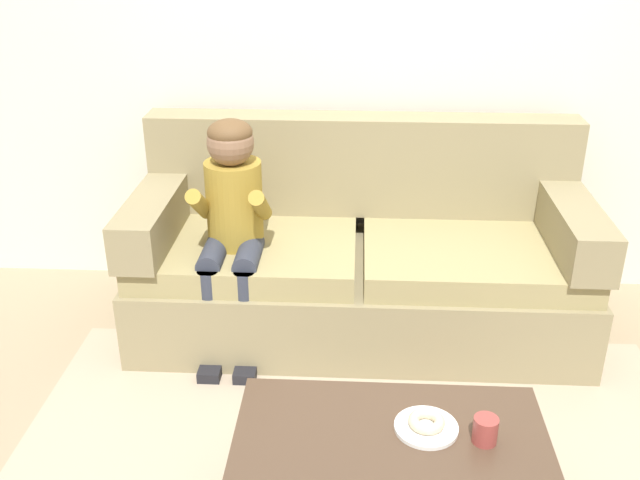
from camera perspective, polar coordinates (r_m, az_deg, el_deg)
ground at (r=3.04m, az=3.03°, el=-14.93°), size 10.00×10.00×0.00m
wall_back at (r=3.77m, az=3.68°, el=16.59°), size 8.00×0.10×2.80m
area_rug at (r=2.85m, az=2.99°, el=-18.07°), size 2.69×1.90×0.01m
couch at (r=3.56m, az=3.12°, el=-1.61°), size 2.15×0.90×1.00m
coffee_table at (r=2.47m, az=5.59°, el=-15.51°), size 1.02×0.52×0.39m
person_child at (r=3.28m, az=-6.97°, el=1.90°), size 0.34×0.58×1.10m
plate at (r=2.46m, az=8.39°, el=-14.44°), size 0.21×0.21×0.01m
donut at (r=2.44m, az=8.43°, el=-13.99°), size 0.13×0.13×0.04m
mug at (r=2.42m, az=12.93°, el=-14.43°), size 0.08×0.08×0.09m
toy_controller at (r=3.04m, az=10.29°, el=-14.69°), size 0.23×0.09×0.05m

